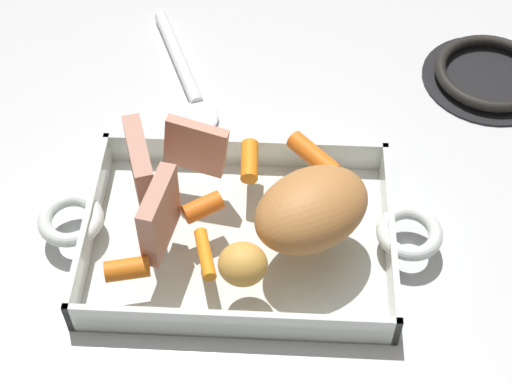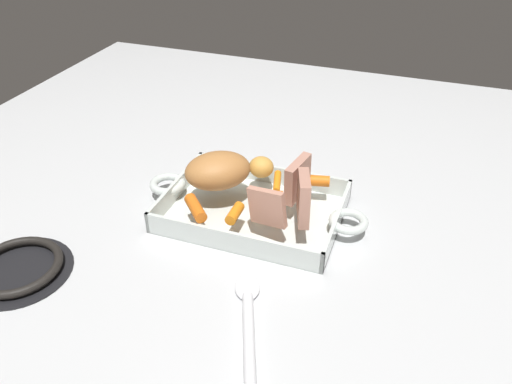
{
  "view_description": "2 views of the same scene",
  "coord_description": "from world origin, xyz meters",
  "px_view_note": "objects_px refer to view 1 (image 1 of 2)",
  "views": [
    {
      "loc": [
        -0.04,
        0.51,
        0.71
      ],
      "look_at": [
        -0.02,
        -0.01,
        0.08
      ],
      "focal_mm": 53.76,
      "sensor_mm": 36.0,
      "label": 1
    },
    {
      "loc": [
        0.28,
        -0.77,
        0.61
      ],
      "look_at": [
        0.01,
        -0.02,
        0.07
      ],
      "focal_mm": 35.67,
      "sensor_mm": 36.0,
      "label": 2
    }
  ],
  "objects_px": {
    "baby_carrot_northwest": "(250,161)",
    "pork_roast": "(312,209)",
    "roasting_dish": "(239,236)",
    "roast_slice_thick": "(196,147)",
    "baby_carrot_long": "(205,254)",
    "roast_slice_thin": "(160,215)",
    "roast_slice_outer": "(141,168)",
    "baby_carrot_southeast": "(203,207)",
    "baby_carrot_center_right": "(127,269)",
    "baby_carrot_short": "(314,156)",
    "potato_near_roast": "(243,264)",
    "stove_burner_rear": "(490,75)",
    "serving_spoon": "(185,75)"
  },
  "relations": [
    {
      "from": "stove_burner_rear",
      "to": "baby_carrot_southeast",
      "type": "bearing_deg",
      "value": 38.24
    },
    {
      "from": "roast_slice_thin",
      "to": "baby_carrot_center_right",
      "type": "xyz_separation_m",
      "value": [
        0.03,
        0.05,
        -0.03
      ]
    },
    {
      "from": "baby_carrot_short",
      "to": "baby_carrot_center_right",
      "type": "height_order",
      "value": "same"
    },
    {
      "from": "pork_roast",
      "to": "baby_carrot_long",
      "type": "xyz_separation_m",
      "value": [
        0.11,
        0.04,
        -0.03
      ]
    },
    {
      "from": "roasting_dish",
      "to": "potato_near_roast",
      "type": "bearing_deg",
      "value": 97.09
    },
    {
      "from": "pork_roast",
      "to": "stove_burner_rear",
      "type": "relative_size",
      "value": 0.72
    },
    {
      "from": "baby_carrot_short",
      "to": "stove_burner_rear",
      "type": "bearing_deg",
      "value": -139.84
    },
    {
      "from": "baby_carrot_northwest",
      "to": "potato_near_roast",
      "type": "distance_m",
      "value": 0.15
    },
    {
      "from": "roasting_dish",
      "to": "roast_slice_thin",
      "type": "height_order",
      "value": "roast_slice_thin"
    },
    {
      "from": "potato_near_roast",
      "to": "serving_spoon",
      "type": "xyz_separation_m",
      "value": [
        0.1,
        -0.35,
        -0.06
      ]
    },
    {
      "from": "pork_roast",
      "to": "baby_carrot_southeast",
      "type": "height_order",
      "value": "pork_roast"
    },
    {
      "from": "baby_carrot_long",
      "to": "stove_burner_rear",
      "type": "relative_size",
      "value": 0.34
    },
    {
      "from": "baby_carrot_short",
      "to": "potato_near_roast",
      "type": "height_order",
      "value": "potato_near_roast"
    },
    {
      "from": "baby_carrot_center_right",
      "to": "pork_roast",
      "type": "bearing_deg",
      "value": -160.04
    },
    {
      "from": "baby_carrot_long",
      "to": "roast_slice_outer",
      "type": "bearing_deg",
      "value": -48.52
    },
    {
      "from": "pork_roast",
      "to": "roasting_dish",
      "type": "bearing_deg",
      "value": -8.09
    },
    {
      "from": "roasting_dish",
      "to": "potato_near_roast",
      "type": "distance_m",
      "value": 0.09
    },
    {
      "from": "potato_near_roast",
      "to": "serving_spoon",
      "type": "bearing_deg",
      "value": -73.91
    },
    {
      "from": "roast_slice_outer",
      "to": "serving_spoon",
      "type": "xyz_separation_m",
      "value": [
        -0.02,
        -0.24,
        -0.08
      ]
    },
    {
      "from": "roast_slice_thick",
      "to": "baby_carrot_short",
      "type": "height_order",
      "value": "roast_slice_thick"
    },
    {
      "from": "stove_burner_rear",
      "to": "baby_carrot_short",
      "type": "bearing_deg",
      "value": 40.16
    },
    {
      "from": "baby_carrot_center_right",
      "to": "stove_burner_rear",
      "type": "bearing_deg",
      "value": -139.43
    },
    {
      "from": "roast_slice_outer",
      "to": "serving_spoon",
      "type": "height_order",
      "value": "roast_slice_outer"
    },
    {
      "from": "roast_slice_thin",
      "to": "baby_carrot_northwest",
      "type": "xyz_separation_m",
      "value": [
        -0.09,
        -0.11,
        -0.03
      ]
    },
    {
      "from": "roasting_dish",
      "to": "potato_near_roast",
      "type": "xyz_separation_m",
      "value": [
        -0.01,
        0.07,
        0.05
      ]
    },
    {
      "from": "roast_slice_thin",
      "to": "baby_carrot_southeast",
      "type": "height_order",
      "value": "roast_slice_thin"
    },
    {
      "from": "baby_carrot_short",
      "to": "serving_spoon",
      "type": "xyz_separation_m",
      "value": [
        0.17,
        -0.19,
        -0.05
      ]
    },
    {
      "from": "roast_slice_thick",
      "to": "baby_carrot_short",
      "type": "relative_size",
      "value": 1.01
    },
    {
      "from": "roast_slice_thick",
      "to": "baby_carrot_long",
      "type": "height_order",
      "value": "roast_slice_thick"
    },
    {
      "from": "roasting_dish",
      "to": "baby_carrot_short",
      "type": "xyz_separation_m",
      "value": [
        -0.08,
        -0.09,
        0.04
      ]
    },
    {
      "from": "baby_carrot_northwest",
      "to": "pork_roast",
      "type": "bearing_deg",
      "value": 128.66
    },
    {
      "from": "potato_near_roast",
      "to": "roast_slice_thin",
      "type": "bearing_deg",
      "value": -27.0
    },
    {
      "from": "baby_carrot_southeast",
      "to": "baby_carrot_center_right",
      "type": "relative_size",
      "value": 0.95
    },
    {
      "from": "roast_slice_outer",
      "to": "baby_carrot_short",
      "type": "distance_m",
      "value": 0.2
    },
    {
      "from": "baby_carrot_northwest",
      "to": "roast_slice_thin",
      "type": "bearing_deg",
      "value": 50.45
    },
    {
      "from": "serving_spoon",
      "to": "baby_carrot_southeast",
      "type": "bearing_deg",
      "value": -10.8
    },
    {
      "from": "roast_slice_thick",
      "to": "baby_carrot_center_right",
      "type": "distance_m",
      "value": 0.16
    },
    {
      "from": "stove_burner_rear",
      "to": "roasting_dish",
      "type": "bearing_deg",
      "value": 42.01
    },
    {
      "from": "roasting_dish",
      "to": "pork_roast",
      "type": "xyz_separation_m",
      "value": [
        -0.08,
        0.01,
        0.07
      ]
    },
    {
      "from": "roast_slice_thin",
      "to": "serving_spoon",
      "type": "xyz_separation_m",
      "value": [
        0.01,
        -0.3,
        -0.08
      ]
    },
    {
      "from": "roasting_dish",
      "to": "roast_slice_thick",
      "type": "distance_m",
      "value": 0.11
    },
    {
      "from": "roast_slice_thick",
      "to": "baby_carrot_long",
      "type": "distance_m",
      "value": 0.13
    },
    {
      "from": "roast_slice_thin",
      "to": "baby_carrot_long",
      "type": "relative_size",
      "value": 1.25
    },
    {
      "from": "roast_slice_thin",
      "to": "stove_burner_rear",
      "type": "relative_size",
      "value": 0.43
    },
    {
      "from": "baby_carrot_southeast",
      "to": "baby_carrot_center_right",
      "type": "distance_m",
      "value": 0.11
    },
    {
      "from": "roast_slice_thin",
      "to": "roast_slice_outer",
      "type": "bearing_deg",
      "value": -65.47
    },
    {
      "from": "baby_carrot_northwest",
      "to": "roast_slice_outer",
      "type": "bearing_deg",
      "value": 21.06
    },
    {
      "from": "roasting_dish",
      "to": "baby_carrot_center_right",
      "type": "xyz_separation_m",
      "value": [
        0.11,
        0.08,
        0.04
      ]
    },
    {
      "from": "roast_slice_thick",
      "to": "potato_near_roast",
      "type": "bearing_deg",
      "value": 112.78
    },
    {
      "from": "roast_slice_thin",
      "to": "potato_near_roast",
      "type": "xyz_separation_m",
      "value": [
        -0.09,
        0.05,
        -0.02
      ]
    }
  ]
}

